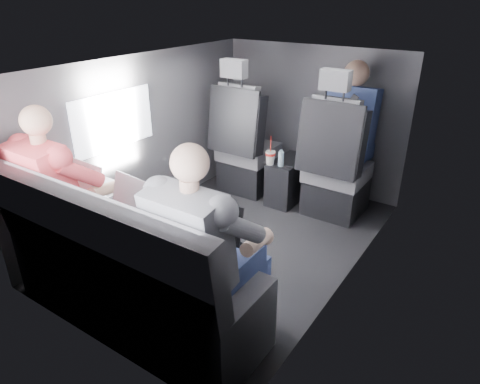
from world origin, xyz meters
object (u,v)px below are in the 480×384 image
Objects in this scene: soda_cup at (270,157)px; laptop_silver at (150,208)px; passenger_rear_left at (68,195)px; passenger_rear_right at (208,250)px; front_seat_right at (335,172)px; center_console at (288,180)px; front_seat_left at (245,151)px; laptop_black at (224,227)px; laptop_white at (98,185)px; rear_bench at (129,277)px; water_bottle at (281,159)px; passenger_front_right at (351,124)px.

laptop_silver reaches higher than soda_cup.
passenger_rear_left is 1.11m from passenger_rear_right.
front_seat_right is 2.64× the size of center_console.
front_seat_left reaches higher than laptop_silver.
center_console is 1.74m from laptop_black.
laptop_white is at bearing -178.97° from laptop_black.
front_seat_left reaches higher than rear_bench.
rear_bench is at bearing -87.05° from soda_cup.
passenger_rear_left is 1.01× the size of passenger_rear_right.
center_console is 1.79m from laptop_white.
soda_cup is at bearing 72.94° from passenger_rear_left.
front_seat_right is 0.49m from center_console.
water_bottle is 0.36× the size of laptop_silver.
passenger_rear_right is 1.42× the size of passenger_front_right.
passenger_front_right reaches higher than rear_bench.
center_console is 0.75m from passenger_front_right.
front_seat_right is 8.68× the size of water_bottle.
laptop_white reaches higher than laptop_black.
rear_bench reaches higher than laptop_white.
front_seat_left is at bearing 119.52° from laptop_black.
front_seat_right reaches higher than passenger_rear_right.
passenger_front_right is at bearing 91.52° from passenger_rear_right.
center_console is 0.34m from soda_cup.
rear_bench is at bearing -28.17° from laptop_white.
passenger_rear_left is (-0.04, -0.20, -0.01)m from laptop_white.
laptop_silver is (0.42, -1.66, 0.24)m from front_seat_left.
front_seat_left reaches higher than laptop_black.
passenger_front_right reaches higher than passenger_rear_left.
soda_cup is at bearing -115.19° from center_console.
center_console is (-0.45, 0.04, -0.20)m from front_seat_right.
laptop_silver is 1.21× the size of laptop_black.
rear_bench is at bearing -101.83° from passenger_front_right.
soda_cup is 0.63× the size of laptop_silver.
front_seat_left is 1.00m from passenger_front_right.
front_seat_right reaches higher than rear_bench.
passenger_front_right is at bearing 41.23° from water_bottle.
passenger_front_right is at bearing 15.95° from front_seat_left.
front_seat_left is at bearing 117.92° from passenger_rear_right.
front_seat_right is 3.09× the size of laptop_silver.
center_console is 1.50× the size of laptop_white.
passenger_rear_left is at bearing -120.11° from front_seat_right.
front_seat_right is 1.91m from laptop_white.
laptop_black is 1.85m from passenger_front_right.
rear_bench is 2.25m from passenger_front_right.
laptop_silver reaches higher than laptop_white.
soda_cup is at bearing 72.14° from laptop_white.
soda_cup is 0.10m from water_bottle.
laptop_black is at bearing -73.08° from water_bottle.
soda_cup is at bearing -22.88° from front_seat_left.
center_console is 0.56× the size of passenger_front_right.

